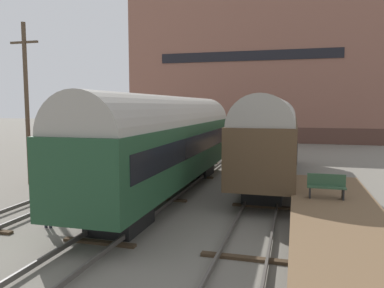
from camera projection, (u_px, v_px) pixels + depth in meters
The scene contains 12 objects.
ground_plane at pixel (136, 218), 15.35m from camera, with size 200.00×200.00×0.00m, color #6B665B.
track_left at pixel (36, 206), 16.61m from camera, with size 2.60×60.00×0.26m.
track_middle at pixel (136, 215), 15.34m from camera, with size 2.60×60.00×0.26m.
track_right at pixel (254, 224), 14.07m from camera, with size 2.60×60.00×0.26m.
train_car_maroon at pixel (143, 129), 28.08m from camera, with size 2.90×17.22×5.05m.
train_car_brown at pixel (271, 134), 22.89m from camera, with size 3.02×16.63×5.11m.
train_car_green at pixel (169, 139), 19.15m from camera, with size 3.04×17.41×5.10m.
station_platform at pixel (338, 215), 12.34m from camera, with size 3.05×13.23×1.09m.
bench at pixel (326, 185), 14.21m from camera, with size 1.40×0.40×0.91m.
person_worker at pixel (47, 200), 14.03m from camera, with size 0.32×0.32×1.76m.
utility_pole at pixel (27, 102), 21.49m from camera, with size 1.80×0.24×9.28m.
warehouse_building at pixel (253, 68), 51.69m from camera, with size 31.87×11.58×19.47m.
Camera 1 is at (6.20, -13.81, 4.60)m, focal length 35.00 mm.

